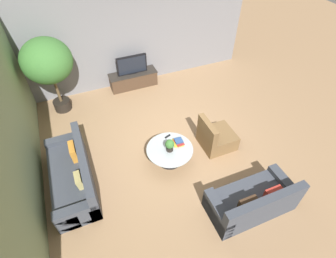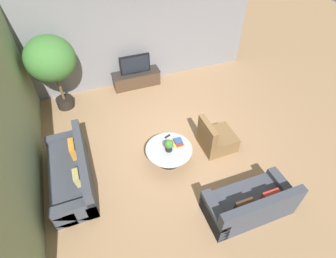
% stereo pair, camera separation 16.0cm
% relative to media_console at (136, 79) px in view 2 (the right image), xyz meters
% --- Properties ---
extents(ground_plane, '(24.00, 24.00, 0.00)m').
position_rel_media_console_xyz_m(ground_plane, '(0.19, -2.94, -0.25)').
color(ground_plane, '#9E7A56').
extents(back_wall_stone, '(7.40, 0.12, 3.00)m').
position_rel_media_console_xyz_m(back_wall_stone, '(0.19, 0.32, 1.25)').
color(back_wall_stone, slate).
rests_on(back_wall_stone, ground).
extents(side_wall_left, '(0.12, 7.40, 3.00)m').
position_rel_media_console_xyz_m(side_wall_left, '(-3.07, -2.74, 1.25)').
color(side_wall_left, gray).
rests_on(side_wall_left, ground).
extents(media_console, '(1.51, 0.50, 0.48)m').
position_rel_media_console_xyz_m(media_console, '(0.00, 0.00, 0.00)').
color(media_console, '#473323').
rests_on(media_console, ground).
extents(television, '(0.94, 0.13, 0.59)m').
position_rel_media_console_xyz_m(television, '(0.00, -0.00, 0.52)').
color(television, black).
rests_on(television, media_console).
extents(coffee_table, '(1.09, 1.09, 0.40)m').
position_rel_media_console_xyz_m(coffee_table, '(-0.12, -3.32, 0.03)').
color(coffee_table, black).
rests_on(coffee_table, ground).
extents(couch_by_wall, '(0.84, 2.17, 0.84)m').
position_rel_media_console_xyz_m(couch_by_wall, '(-2.31, -3.12, 0.03)').
color(couch_by_wall, '#3D424C').
rests_on(couch_by_wall, ground).
extents(couch_near_entry, '(1.75, 0.84, 0.84)m').
position_rel_media_console_xyz_m(couch_near_entry, '(0.91, -5.14, 0.03)').
color(couch_near_entry, '#3D424C').
rests_on(couch_near_entry, ground).
extents(armchair_wicker, '(0.80, 0.76, 0.86)m').
position_rel_media_console_xyz_m(armchair_wicker, '(1.13, -3.30, 0.02)').
color(armchair_wicker, brown).
rests_on(armchair_wicker, ground).
extents(potted_palm_tall, '(1.29, 1.29, 2.16)m').
position_rel_media_console_xyz_m(potted_palm_tall, '(-2.27, -0.33, 1.28)').
color(potted_palm_tall, black).
rests_on(potted_palm_tall, ground).
extents(potted_plant_tabletop, '(0.21, 0.21, 0.31)m').
position_rel_media_console_xyz_m(potted_plant_tabletop, '(-0.14, -3.35, 0.32)').
color(potted_plant_tabletop, black).
rests_on(potted_plant_tabletop, coffee_table).
extents(book_stack, '(0.27, 0.30, 0.11)m').
position_rel_media_console_xyz_m(book_stack, '(0.14, -3.23, 0.20)').
color(book_stack, gold).
rests_on(book_stack, coffee_table).
extents(remote_black, '(0.16, 0.09, 0.02)m').
position_rel_media_console_xyz_m(remote_black, '(-0.01, -2.93, 0.16)').
color(remote_black, black).
rests_on(remote_black, coffee_table).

